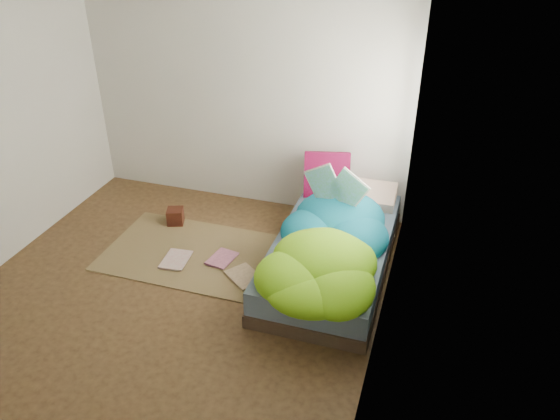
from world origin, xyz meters
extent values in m
cube|color=#3C2817|center=(0.00, 0.00, 0.00)|extent=(3.50, 3.50, 0.00)
cube|color=silver|center=(0.00, 1.75, 1.30)|extent=(3.50, 0.04, 2.60)
cube|color=silver|center=(1.75, 0.00, 1.30)|extent=(0.04, 3.50, 2.60)
cube|color=white|center=(1.74, 0.90, 1.40)|extent=(0.01, 1.00, 1.20)
cube|color=#3E2D22|center=(1.22, 0.72, 0.06)|extent=(1.00, 2.00, 0.12)
cube|color=#495B75|center=(1.22, 0.72, 0.23)|extent=(0.98, 1.96, 0.22)
cube|color=brown|center=(-0.15, 0.55, 0.01)|extent=(1.60, 1.10, 0.01)
cube|color=beige|center=(1.37, 1.48, 0.41)|extent=(0.61, 0.38, 0.14)
cube|color=#4F051A|center=(0.97, 1.50, 0.57)|extent=(0.48, 0.25, 0.46)
cube|color=#37160C|center=(-0.52, 1.00, 0.09)|extent=(0.21, 0.21, 0.16)
imported|color=beige|center=(-0.32, 0.37, 0.02)|extent=(0.26, 0.34, 0.02)
imported|color=#C5728D|center=(0.10, 0.54, 0.03)|extent=(0.26, 0.32, 0.03)
imported|color=tan|center=(0.43, 0.23, 0.02)|extent=(0.41, 0.40, 0.03)
camera|label=1|loc=(2.01, -3.34, 3.04)|focal=35.00mm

